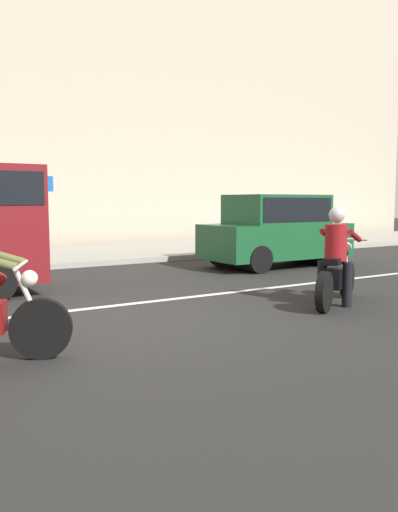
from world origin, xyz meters
TOP-DOWN VIEW (x-y plane):
  - ground_plane at (0.00, 0.00)m, footprint 80.00×80.00m
  - lane_marking_stripe at (-0.98, 0.90)m, footprint 18.00×0.14m
  - motorcycle_with_rider_crimson at (3.43, -0.88)m, footprint 1.86×1.13m
  - parked_hatchback_forest_green at (5.83, 3.38)m, footprint 3.75×1.76m
  - street_sign_post at (1.51, 8.37)m, footprint 0.44×0.08m

SIDE VIEW (x-z plane):
  - ground_plane at x=0.00m, z-range 0.00..0.00m
  - lane_marking_stripe at x=-0.98m, z-range 0.00..0.01m
  - motorcycle_with_rider_crimson at x=3.43m, z-range -0.14..1.42m
  - parked_hatchback_forest_green at x=5.83m, z-range 0.03..1.83m
  - street_sign_post at x=1.51m, z-range 0.39..2.64m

